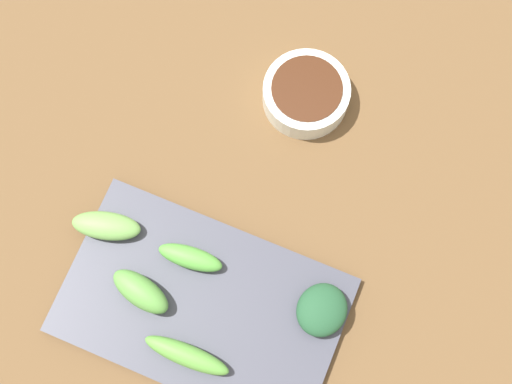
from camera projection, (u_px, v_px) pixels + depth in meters
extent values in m
cube|color=brown|center=(250.00, 215.00, 0.80)|extent=(2.10, 2.10, 0.02)
cylinder|color=white|center=(306.00, 94.00, 0.80)|extent=(0.10, 0.10, 0.03)
cylinder|color=#4A2715|center=(306.00, 92.00, 0.80)|extent=(0.08, 0.08, 0.02)
cube|color=#464855|center=(203.00, 305.00, 0.75)|extent=(0.18, 0.30, 0.01)
ellipsoid|color=#5DB244|center=(190.00, 258.00, 0.75)|extent=(0.03, 0.07, 0.02)
ellipsoid|color=#265735|center=(322.00, 310.00, 0.73)|extent=(0.07, 0.06, 0.03)
ellipsoid|color=#62A848|center=(141.00, 292.00, 0.74)|extent=(0.05, 0.07, 0.03)
ellipsoid|color=#62AA43|center=(187.00, 356.00, 0.72)|extent=(0.02, 0.10, 0.02)
ellipsoid|color=#77B256|center=(106.00, 226.00, 0.76)|extent=(0.05, 0.08, 0.02)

